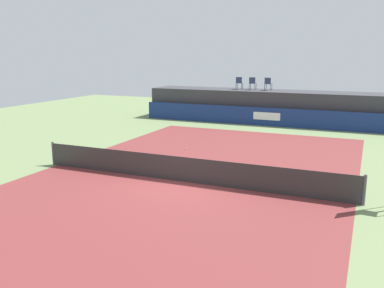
# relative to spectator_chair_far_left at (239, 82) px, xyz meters

# --- Properties ---
(ground_plane) EXTENTS (48.00, 48.00, 0.00)m
(ground_plane) POSITION_rel_spectator_chair_far_left_xyz_m (2.63, -12.35, -2.69)
(ground_plane) COLOR #6B7F51
(court_inner) EXTENTS (12.00, 22.00, 0.00)m
(court_inner) POSITION_rel_spectator_chair_far_left_xyz_m (2.63, -15.35, -2.69)
(court_inner) COLOR maroon
(court_inner) RESTS_ON ground
(sponsor_wall) EXTENTS (18.00, 0.22, 1.20)m
(sponsor_wall) POSITION_rel_spectator_chair_far_left_xyz_m (2.63, -1.85, -2.09)
(sponsor_wall) COLOR navy
(sponsor_wall) RESTS_ON ground
(spectator_platform) EXTENTS (18.00, 2.80, 2.20)m
(spectator_platform) POSITION_rel_spectator_chair_far_left_xyz_m (2.63, -0.05, -1.59)
(spectator_platform) COLOR #38383D
(spectator_platform) RESTS_ON ground
(spectator_chair_far_left) EXTENTS (0.47, 0.47, 0.89)m
(spectator_chair_far_left) POSITION_rel_spectator_chair_far_left_xyz_m (0.00, 0.00, 0.00)
(spectator_chair_far_left) COLOR #2D3D56
(spectator_chair_far_left) RESTS_ON spectator_platform
(spectator_chair_left) EXTENTS (0.45, 0.45, 0.89)m
(spectator_chair_left) POSITION_rel_spectator_chair_far_left_xyz_m (0.97, 0.05, 0.00)
(spectator_chair_left) COLOR #2D3D56
(spectator_chair_left) RESTS_ON spectator_platform
(spectator_chair_center) EXTENTS (0.46, 0.46, 0.89)m
(spectator_chair_center) POSITION_rel_spectator_chair_far_left_xyz_m (2.10, -0.01, 0.00)
(spectator_chair_center) COLOR #2D3D56
(spectator_chair_center) RESTS_ON spectator_platform
(tennis_net) EXTENTS (12.40, 0.02, 0.95)m
(tennis_net) POSITION_rel_spectator_chair_far_left_xyz_m (2.63, -15.35, -2.22)
(tennis_net) COLOR #2D2D2D
(tennis_net) RESTS_ON ground
(net_post_near) EXTENTS (0.10, 0.10, 1.00)m
(net_post_near) POSITION_rel_spectator_chair_far_left_xyz_m (-3.57, -15.35, -2.19)
(net_post_near) COLOR #4C4C51
(net_post_near) RESTS_ON ground
(net_post_far) EXTENTS (0.10, 0.10, 1.00)m
(net_post_far) POSITION_rel_spectator_chair_far_left_xyz_m (8.83, -15.35, -2.19)
(net_post_far) COLOR #4C4C51
(net_post_far) RESTS_ON ground
(tennis_ball) EXTENTS (0.07, 0.07, 0.07)m
(tennis_ball) POSITION_rel_spectator_chair_far_left_xyz_m (0.45, -10.41, -2.66)
(tennis_ball) COLOR #D8EA33
(tennis_ball) RESTS_ON court_inner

